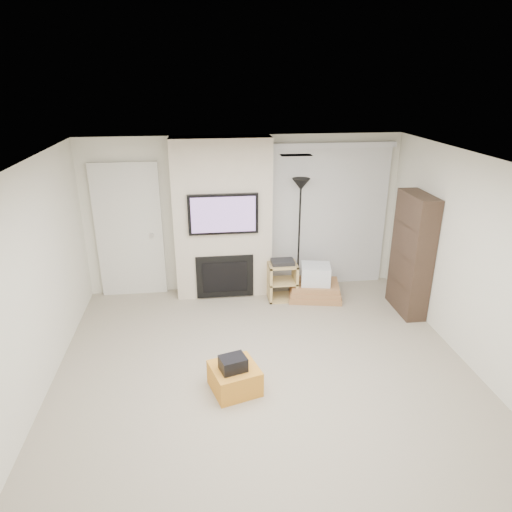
{
  "coord_description": "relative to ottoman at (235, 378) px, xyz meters",
  "views": [
    {
      "loc": [
        -0.69,
        -4.24,
        3.32
      ],
      "look_at": [
        0.0,
        1.2,
        1.15
      ],
      "focal_mm": 32.0,
      "sensor_mm": 36.0,
      "label": 1
    }
  ],
  "objects": [
    {
      "name": "floor",
      "position": [
        0.39,
        -0.02,
        -0.15
      ],
      "size": [
        5.0,
        5.5,
        0.0
      ],
      "primitive_type": "cube",
      "color": "tan",
      "rests_on": "ground"
    },
    {
      "name": "ceiling",
      "position": [
        0.39,
        -0.02,
        2.35
      ],
      "size": [
        5.0,
        5.5,
        0.0
      ],
      "primitive_type": "cube",
      "color": "white",
      "rests_on": "wall_back"
    },
    {
      "name": "wall_back",
      "position": [
        0.39,
        2.73,
        1.1
      ],
      "size": [
        5.0,
        0.0,
        2.5
      ],
      "primitive_type": "cube",
      "rotation": [
        1.57,
        0.0,
        0.0
      ],
      "color": "silver",
      "rests_on": "ground"
    },
    {
      "name": "wall_left",
      "position": [
        -2.11,
        -0.02,
        1.1
      ],
      "size": [
        0.0,
        5.5,
        2.5
      ],
      "primitive_type": "cube",
      "rotation": [
        1.57,
        0.0,
        1.57
      ],
      "color": "silver",
      "rests_on": "ground"
    },
    {
      "name": "wall_right",
      "position": [
        2.89,
        -0.02,
        1.1
      ],
      "size": [
        0.0,
        5.5,
        2.5
      ],
      "primitive_type": "cube",
      "rotation": [
        1.57,
        0.0,
        1.57
      ],
      "color": "silver",
      "rests_on": "ground"
    },
    {
      "name": "hvac_vent",
      "position": [
        0.79,
        0.78,
        2.35
      ],
      "size": [
        0.35,
        0.18,
        0.01
      ],
      "primitive_type": "cube",
      "color": "silver",
      "rests_on": "ceiling"
    },
    {
      "name": "ottoman",
      "position": [
        0.0,
        0.0,
        0.0
      ],
      "size": [
        0.62,
        0.62,
        0.3
      ],
      "primitive_type": "cube",
      "rotation": [
        0.0,
        0.0,
        0.28
      ],
      "color": "orange",
      "rests_on": "floor"
    },
    {
      "name": "black_bag",
      "position": [
        -0.02,
        -0.05,
        0.23
      ],
      "size": [
        0.33,
        0.29,
        0.16
      ],
      "primitive_type": "cube",
      "rotation": [
        0.0,
        0.0,
        0.28
      ],
      "color": "black",
      "rests_on": "ottoman"
    },
    {
      "name": "fireplace_wall",
      "position": [
        0.04,
        2.52,
        1.09
      ],
      "size": [
        1.5,
        0.47,
        2.5
      ],
      "color": "beige",
      "rests_on": "floor"
    },
    {
      "name": "entry_door",
      "position": [
        -1.41,
        2.69,
        0.9
      ],
      "size": [
        1.02,
        0.11,
        2.14
      ],
      "color": "silver",
      "rests_on": "floor"
    },
    {
      "name": "vertical_blinds",
      "position": [
        1.79,
        2.68,
        1.12
      ],
      "size": [
        1.98,
        0.1,
        2.37
      ],
      "color": "silver",
      "rests_on": "floor"
    },
    {
      "name": "floor_lamp",
      "position": [
        1.24,
        2.42,
        1.33
      ],
      "size": [
        0.28,
        0.28,
        1.88
      ],
      "color": "black",
      "rests_on": "floor"
    },
    {
      "name": "av_stand",
      "position": [
        0.94,
        2.18,
        0.2
      ],
      "size": [
        0.45,
        0.38,
        0.66
      ],
      "color": "tan",
      "rests_on": "floor"
    },
    {
      "name": "box_stack",
      "position": [
        1.47,
        2.16,
        0.06
      ],
      "size": [
        0.92,
        0.77,
        0.55
      ],
      "color": "#AB7547",
      "rests_on": "floor"
    },
    {
      "name": "bookshelf",
      "position": [
        2.73,
        1.57,
        0.75
      ],
      "size": [
        0.3,
        0.8,
        1.8
      ],
      "color": "#32231A",
      "rests_on": "floor"
    }
  ]
}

